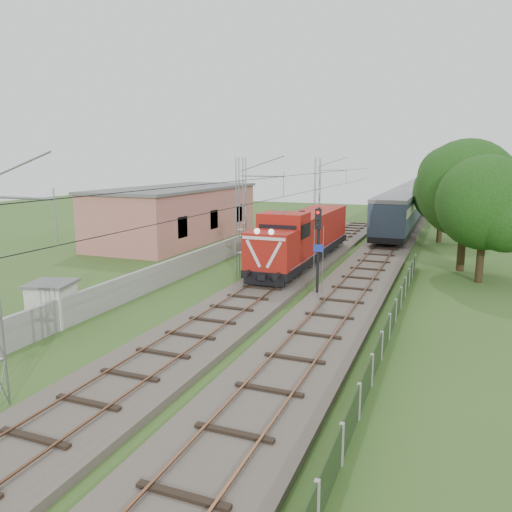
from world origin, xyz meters
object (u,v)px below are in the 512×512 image
at_px(coach_rake, 422,189).
at_px(relay_hut, 52,303).
at_px(locomotive, 303,236).
at_px(signal_post, 318,237).

height_order(coach_rake, relay_hut, coach_rake).
distance_m(locomotive, coach_rake, 57.30).
relative_size(signal_post, relay_hut, 2.12).
xyz_separation_m(coach_rake, relay_hut, (-12.40, -74.72, -1.63)).
distance_m(locomotive, relay_hut, 19.16).
bearing_deg(coach_rake, relay_hut, -99.42).
bearing_deg(locomotive, signal_post, -68.51).
bearing_deg(relay_hut, coach_rake, 80.58).
relative_size(locomotive, relay_hut, 6.93).
height_order(signal_post, relay_hut, signal_post).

